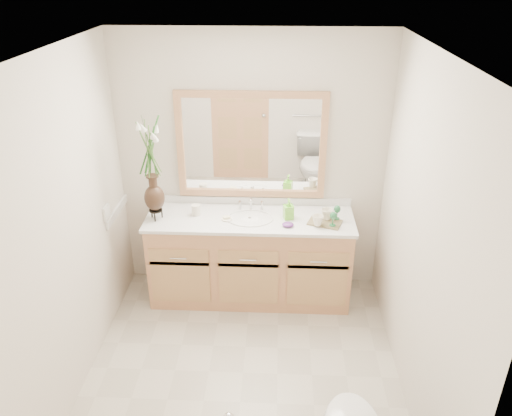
{
  "coord_description": "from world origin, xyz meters",
  "views": [
    {
      "loc": [
        0.23,
        -2.88,
        2.88
      ],
      "look_at": [
        0.07,
        0.65,
        1.11
      ],
      "focal_mm": 35.0,
      "sensor_mm": 36.0,
      "label": 1
    }
  ],
  "objects_px": {
    "soap_bottle": "(288,210)",
    "tray": "(325,223)",
    "flower_vase": "(150,157)",
    "tumbler": "(196,210)"
  },
  "relations": [
    {
      "from": "tray",
      "to": "soap_bottle",
      "type": "bearing_deg",
      "value": -174.69
    },
    {
      "from": "flower_vase",
      "to": "soap_bottle",
      "type": "relative_size",
      "value": 5.16
    },
    {
      "from": "flower_vase",
      "to": "tray",
      "type": "height_order",
      "value": "flower_vase"
    },
    {
      "from": "tumbler",
      "to": "tray",
      "type": "distance_m",
      "value": 1.14
    },
    {
      "from": "flower_vase",
      "to": "tumbler",
      "type": "relative_size",
      "value": 8.73
    },
    {
      "from": "soap_bottle",
      "to": "tray",
      "type": "bearing_deg",
      "value": -27.42
    },
    {
      "from": "flower_vase",
      "to": "soap_bottle",
      "type": "xyz_separation_m",
      "value": [
        1.16,
        0.06,
        -0.5
      ]
    },
    {
      "from": "tumbler",
      "to": "tray",
      "type": "relative_size",
      "value": 0.36
    },
    {
      "from": "tumbler",
      "to": "soap_bottle",
      "type": "relative_size",
      "value": 0.59
    },
    {
      "from": "tumbler",
      "to": "soap_bottle",
      "type": "height_order",
      "value": "soap_bottle"
    }
  ]
}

